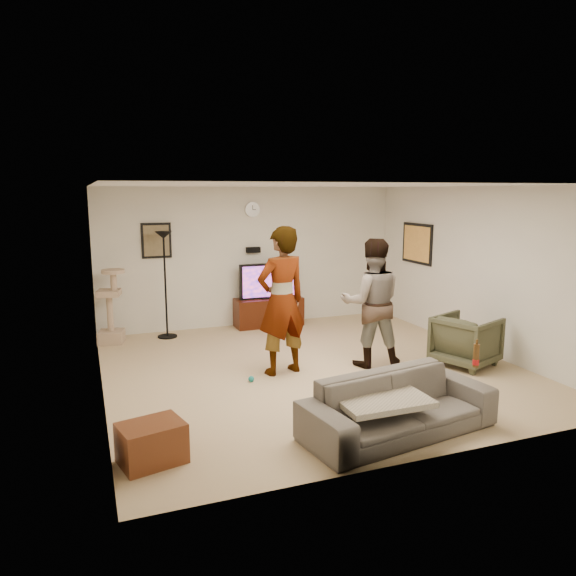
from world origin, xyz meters
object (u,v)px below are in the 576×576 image
object	(u,v)px
sofa	(399,405)
person_left	(282,301)
tv_stand	(269,312)
floor_lamp	(165,285)
tv	(268,281)
person_right	(372,303)
side_table	(152,443)
armchair	(466,340)
beer_bottle	(476,356)
cat_tree	(110,306)

from	to	relation	value
sofa	person_left	bearing A→B (deg)	93.30
tv_stand	floor_lamp	world-z (taller)	floor_lamp
tv	person_right	distance (m)	2.73
person_left	sofa	xyz separation A→B (m)	(0.46, -2.16, -0.70)
person_right	side_table	world-z (taller)	person_right
person_right	armchair	bearing A→B (deg)	177.43
sofa	beer_bottle	size ratio (longest dim) A/B	8.11
person_left	tv_stand	bearing A→B (deg)	-117.59
person_left	sofa	bearing A→B (deg)	89.42
person_left	beer_bottle	bearing A→B (deg)	110.15
armchair	sofa	bearing A→B (deg)	105.71
tv	person_left	world-z (taller)	person_left
armchair	side_table	xyz separation A→B (m)	(-4.49, -1.29, -0.17)
tv_stand	armchair	size ratio (longest dim) A/B	1.57
tv	person_right	xyz separation A→B (m)	(0.61, -2.66, 0.07)
side_table	person_right	bearing A→B (deg)	28.57
tv_stand	floor_lamp	distance (m)	1.96
floor_lamp	beer_bottle	world-z (taller)	floor_lamp
tv	side_table	world-z (taller)	tv
floor_lamp	person_right	distance (m)	3.52
floor_lamp	person_left	size ratio (longest dim) A/B	0.89
tv_stand	side_table	world-z (taller)	tv_stand
floor_lamp	person_right	bearing A→B (deg)	-45.56
cat_tree	tv	bearing A→B (deg)	3.57
person_right	sofa	size ratio (longest dim) A/B	0.88
beer_bottle	person_right	bearing A→B (deg)	93.13
tv	beer_bottle	size ratio (longest dim) A/B	4.29
side_table	armchair	bearing A→B (deg)	15.96
floor_lamp	armchair	world-z (taller)	floor_lamp
tv_stand	side_table	size ratio (longest dim) A/B	2.20
person_right	beer_bottle	world-z (taller)	person_right
tv	cat_tree	world-z (taller)	cat_tree
tv	floor_lamp	distance (m)	1.86
sofa	armchair	xyz separation A→B (m)	(2.08, 1.56, 0.06)
tv	cat_tree	distance (m)	2.77
person_left	sofa	size ratio (longest dim) A/B	0.98
tv	beer_bottle	xyz separation A→B (m)	(0.72, -4.69, -0.11)
tv_stand	sofa	world-z (taller)	sofa
tv	sofa	bearing A→B (deg)	-92.56
cat_tree	sofa	distance (m)	5.20
floor_lamp	beer_bottle	distance (m)	5.23
floor_lamp	person_left	xyz separation A→B (m)	(1.18, -2.38, 0.11)
floor_lamp	person_left	distance (m)	2.66
armchair	beer_bottle	bearing A→B (deg)	122.50
person_left	person_right	distance (m)	1.29
tv	beer_bottle	world-z (taller)	tv
armchair	side_table	bearing A→B (deg)	84.84
side_table	tv_stand	bearing A→B (deg)	59.30
beer_bottle	tv	bearing A→B (deg)	98.76
cat_tree	person_left	xyz separation A→B (m)	(2.08, -2.36, 0.39)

